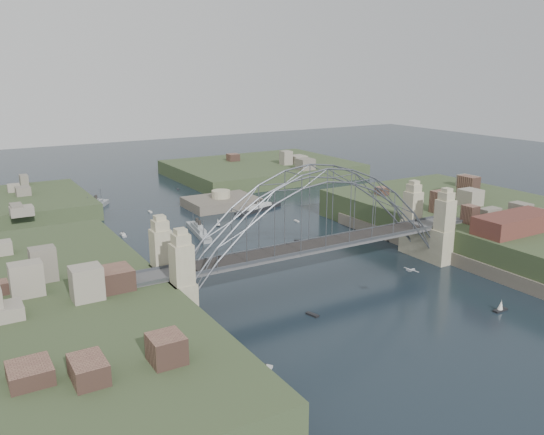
{
  "coord_description": "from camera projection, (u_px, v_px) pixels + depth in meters",
  "views": [
    {
      "loc": [
        -64.24,
        -89.22,
        43.51
      ],
      "look_at": [
        0.0,
        18.0,
        10.0
      ],
      "focal_mm": 36.99,
      "sensor_mm": 36.0,
      "label": 1
    }
  ],
  "objects": [
    {
      "name": "bridge",
      "position": [
        317.0,
        226.0,
        113.89
      ],
      "size": [
        84.0,
        13.8,
        24.6
      ],
      "color": "#4C4C4E",
      "rests_on": "ground"
    },
    {
      "name": "small_boat_d",
      "position": [
        297.0,
        221.0,
        163.55
      ],
      "size": [
        0.7,
        1.96,
        0.45
      ],
      "color": "#BBBAB6",
      "rests_on": "ground"
    },
    {
      "name": "small_boat_f",
      "position": [
        218.0,
        223.0,
        158.64
      ],
      "size": [
        1.13,
        1.44,
        2.38
      ],
      "color": "#BBBAB6",
      "rests_on": "ground"
    },
    {
      "name": "small_boat_a",
      "position": [
        183.0,
        262.0,
        128.5
      ],
      "size": [
        2.86,
        1.6,
        1.43
      ],
      "color": "#BBBAB6",
      "rests_on": "ground"
    },
    {
      "name": "small_boat_i",
      "position": [
        392.0,
        241.0,
        144.63
      ],
      "size": [
        2.4,
        1.88,
        1.43
      ],
      "color": "#BBBAB6",
      "rests_on": "ground"
    },
    {
      "name": "small_boat_c",
      "position": [
        312.0,
        315.0,
        101.5
      ],
      "size": [
        1.48,
        2.69,
        0.45
      ],
      "color": "#BBBAB6",
      "rests_on": "ground"
    },
    {
      "name": "naval_cruiser_far",
      "position": [
        95.0,
        207.0,
        176.91
      ],
      "size": [
        12.33,
        16.0,
        6.03
      ],
      "color": "#919598",
      "rests_on": "ground"
    },
    {
      "name": "headland_ne",
      "position": [
        261.0,
        174.0,
        232.85
      ],
      "size": [
        70.0,
        55.0,
        9.5
      ],
      "primitive_type": "cube",
      "color": "#314022",
      "rests_on": "ground"
    },
    {
      "name": "small_boat_e",
      "position": [
        123.0,
        235.0,
        149.49
      ],
      "size": [
        1.15,
        3.3,
        1.43
      ],
      "color": "#BBBAB6",
      "rests_on": "ground"
    },
    {
      "name": "wharf_shed",
      "position": [
        515.0,
        223.0,
        124.73
      ],
      "size": [
        20.0,
        8.0,
        4.0
      ],
      "primitive_type": "cube",
      "color": "#592D26",
      "rests_on": "shore_east"
    },
    {
      "name": "small_boat_b",
      "position": [
        297.0,
        240.0,
        145.17
      ],
      "size": [
        1.56,
        1.4,
        0.45
      ],
      "color": "#BBBAB6",
      "rests_on": "ground"
    },
    {
      "name": "small_boat_g",
      "position": [
        501.0,
        307.0,
        103.27
      ],
      "size": [
        3.12,
        1.12,
        2.38
      ],
      "color": "#BBBAB6",
      "rests_on": "ground"
    },
    {
      "name": "small_boat_j",
      "position": [
        266.0,
        370.0,
        82.74
      ],
      "size": [
        3.02,
        2.58,
        1.43
      ],
      "color": "#BBBAB6",
      "rests_on": "ground"
    },
    {
      "name": "ocean_liner",
      "position": [
        258.0,
        209.0,
        175.73
      ],
      "size": [
        18.84,
        8.61,
        4.67
      ],
      "color": "black",
      "rests_on": "ground"
    },
    {
      "name": "fort_island",
      "position": [
        221.0,
        208.0,
        181.12
      ],
      "size": [
        22.0,
        16.0,
        9.4
      ],
      "color": "#574F44",
      "rests_on": "ground"
    },
    {
      "name": "naval_cruiser_near",
      "position": [
        198.0,
        231.0,
        151.12
      ],
      "size": [
        5.38,
        18.64,
        5.55
      ],
      "color": "#919598",
      "rests_on": "ground"
    },
    {
      "name": "shore_east",
      "position": [
        497.0,
        233.0,
        145.03
      ],
      "size": [
        50.5,
        90.0,
        12.0
      ],
      "color": "#314022",
      "rests_on": "ground"
    },
    {
      "name": "ground",
      "position": [
        316.0,
        283.0,
        117.08
      ],
      "size": [
        500.0,
        500.0,
        0.0
      ],
      "primitive_type": "plane",
      "color": "black",
      "rests_on": "ground"
    },
    {
      "name": "small_boat_k",
      "position": [
        178.0,
        189.0,
        206.48
      ],
      "size": [
        0.9,
        1.83,
        0.45
      ],
      "color": "#BBBAB6",
      "rests_on": "ground"
    },
    {
      "name": "aeroplane",
      "position": [
        411.0,
        270.0,
        100.41
      ],
      "size": [
        1.76,
        3.23,
        0.47
      ],
      "color": "silver"
    },
    {
      "name": "small_boat_h",
      "position": [
        150.0,
        212.0,
        174.0
      ],
      "size": [
        0.76,
        2.26,
        0.45
      ],
      "color": "#BBBAB6",
      "rests_on": "ground"
    },
    {
      "name": "shore_west",
      "position": [
        19.0,
        340.0,
        88.11
      ],
      "size": [
        50.5,
        90.0,
        12.0
      ],
      "color": "#314022",
      "rests_on": "ground"
    }
  ]
}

